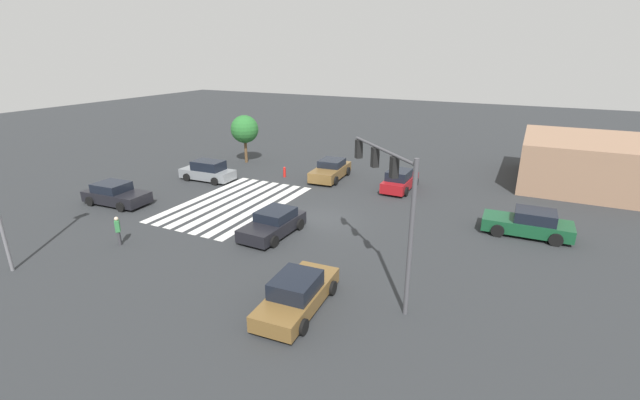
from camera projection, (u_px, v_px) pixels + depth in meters
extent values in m
plane|color=#2B2D30|center=(320.00, 219.00, 26.31)|extent=(135.53, 135.53, 0.00)
cube|color=silver|center=(202.00, 197.00, 30.21)|extent=(10.60, 0.60, 0.01)
cube|color=silver|center=(213.00, 199.00, 29.81)|extent=(10.60, 0.60, 0.01)
cube|color=silver|center=(223.00, 201.00, 29.41)|extent=(10.60, 0.60, 0.01)
cube|color=silver|center=(235.00, 203.00, 29.02)|extent=(10.60, 0.60, 0.01)
cube|color=silver|center=(246.00, 205.00, 28.62)|extent=(10.60, 0.60, 0.01)
cube|color=silver|center=(258.00, 208.00, 28.22)|extent=(10.60, 0.60, 0.01)
cube|color=silver|center=(270.00, 210.00, 27.83)|extent=(10.60, 0.60, 0.01)
cylinder|color=#47474C|center=(410.00, 241.00, 15.87)|extent=(0.18, 0.18, 6.30)
cylinder|color=#47474C|center=(383.00, 150.00, 17.25)|extent=(3.79, 3.79, 0.12)
cube|color=black|center=(394.00, 167.00, 16.47)|extent=(0.40, 0.40, 0.84)
sphere|color=red|center=(392.00, 166.00, 16.61)|extent=(0.16, 0.16, 0.16)
cube|color=black|center=(375.00, 157.00, 17.99)|extent=(0.40, 0.40, 0.84)
sphere|color=gold|center=(373.00, 157.00, 18.13)|extent=(0.16, 0.16, 0.16)
cube|color=black|center=(359.00, 149.00, 19.51)|extent=(0.40, 0.40, 0.84)
sphere|color=green|center=(357.00, 148.00, 19.65)|extent=(0.16, 0.16, 0.16)
cube|color=#144728|center=(527.00, 226.00, 23.94)|extent=(1.99, 4.71, 0.70)
cube|color=black|center=(535.00, 216.00, 23.58)|extent=(1.73, 2.14, 0.61)
cylinder|color=black|center=(497.00, 231.00, 23.75)|extent=(0.24, 0.71, 0.71)
cylinder|color=black|center=(500.00, 219.00, 25.39)|extent=(0.24, 0.71, 0.71)
cylinder|color=black|center=(556.00, 240.00, 22.61)|extent=(0.24, 0.71, 0.71)
cylinder|color=black|center=(554.00, 227.00, 24.25)|extent=(0.24, 0.71, 0.71)
cube|color=brown|center=(298.00, 297.00, 17.13)|extent=(4.83, 2.06, 0.64)
cube|color=black|center=(296.00, 285.00, 16.78)|extent=(2.08, 1.72, 0.67)
cylinder|color=black|center=(294.00, 279.00, 18.80)|extent=(0.63, 0.26, 0.62)
cylinder|color=black|center=(332.00, 288.00, 18.13)|extent=(0.63, 0.26, 0.62)
cylinder|color=black|center=(259.00, 315.00, 16.25)|extent=(0.63, 0.26, 0.62)
cylinder|color=black|center=(303.00, 327.00, 15.58)|extent=(0.63, 0.26, 0.62)
cube|color=black|center=(273.00, 226.00, 23.96)|extent=(4.35, 2.05, 0.67)
cube|color=black|center=(276.00, 214.00, 24.06)|extent=(2.08, 1.78, 0.52)
cylinder|color=black|center=(274.00, 242.00, 22.48)|extent=(0.65, 0.24, 0.65)
cylinder|color=black|center=(244.00, 234.00, 23.35)|extent=(0.65, 0.24, 0.65)
cylinder|color=black|center=(300.00, 224.00, 24.69)|extent=(0.65, 0.24, 0.65)
cylinder|color=black|center=(272.00, 218.00, 25.56)|extent=(0.65, 0.24, 0.65)
cube|color=brown|center=(330.00, 172.00, 34.40)|extent=(4.88, 2.29, 0.78)
cube|color=black|center=(332.00, 163.00, 34.45)|extent=(2.13, 1.90, 0.55)
cylinder|color=black|center=(336.00, 181.00, 32.83)|extent=(0.71, 0.27, 0.70)
cylinder|color=black|center=(312.00, 178.00, 33.55)|extent=(0.71, 0.27, 0.70)
cylinder|color=black|center=(348.00, 171.00, 35.40)|extent=(0.71, 0.27, 0.70)
cylinder|color=black|center=(326.00, 169.00, 36.12)|extent=(0.71, 0.27, 0.70)
cube|color=gray|center=(208.00, 174.00, 34.06)|extent=(1.91, 4.43, 0.71)
cube|color=black|center=(208.00, 165.00, 33.76)|extent=(1.66, 2.45, 0.71)
cylinder|color=black|center=(187.00, 177.00, 33.88)|extent=(0.24, 0.63, 0.62)
cylinder|color=black|center=(201.00, 172.00, 35.41)|extent=(0.24, 0.63, 0.62)
cylinder|color=black|center=(215.00, 181.00, 32.84)|extent=(0.24, 0.63, 0.62)
cylinder|color=black|center=(228.00, 175.00, 34.38)|extent=(0.24, 0.63, 0.62)
cube|color=black|center=(117.00, 196.00, 28.75)|extent=(2.17, 4.53, 0.71)
cube|color=black|center=(112.00, 187.00, 28.67)|extent=(1.86, 2.17, 0.57)
cylinder|color=black|center=(144.00, 198.00, 29.16)|extent=(0.25, 0.66, 0.65)
cylinder|color=black|center=(121.00, 207.00, 27.44)|extent=(0.25, 0.66, 0.65)
cylinder|color=black|center=(114.00, 193.00, 30.19)|extent=(0.25, 0.66, 0.65)
cylinder|color=black|center=(90.00, 201.00, 28.47)|extent=(0.25, 0.66, 0.65)
cube|color=maroon|center=(400.00, 182.00, 31.74)|extent=(4.24, 1.75, 0.72)
cube|color=black|center=(399.00, 175.00, 31.20)|extent=(2.06, 1.55, 0.66)
cylinder|color=black|center=(394.00, 179.00, 33.28)|extent=(0.68, 0.23, 0.68)
cylinder|color=black|center=(416.00, 182.00, 32.54)|extent=(0.68, 0.23, 0.68)
cylinder|color=black|center=(383.00, 188.00, 31.09)|extent=(0.68, 0.23, 0.68)
cylinder|color=black|center=(406.00, 192.00, 30.35)|extent=(0.68, 0.23, 0.68)
cube|color=#937056|center=(592.00, 163.00, 32.16)|extent=(9.68, 9.68, 3.63)
cylinder|color=#38383D|center=(120.00, 237.00, 22.84)|extent=(0.14, 0.14, 0.77)
cylinder|color=#38383D|center=(119.00, 239.00, 22.70)|extent=(0.14, 0.14, 0.77)
cube|color=#337A42|center=(117.00, 226.00, 22.54)|extent=(0.41, 0.41, 0.61)
sphere|color=beige|center=(116.00, 219.00, 22.40)|extent=(0.21, 0.21, 0.21)
cylinder|color=brown|center=(246.00, 152.00, 39.31)|extent=(0.26, 0.26, 2.02)
sphere|color=#286B2D|center=(245.00, 129.00, 38.62)|extent=(2.49, 2.49, 2.49)
cylinder|color=red|center=(285.00, 173.00, 34.92)|extent=(0.22, 0.22, 0.70)
sphere|color=red|center=(284.00, 168.00, 34.79)|extent=(0.20, 0.20, 0.20)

